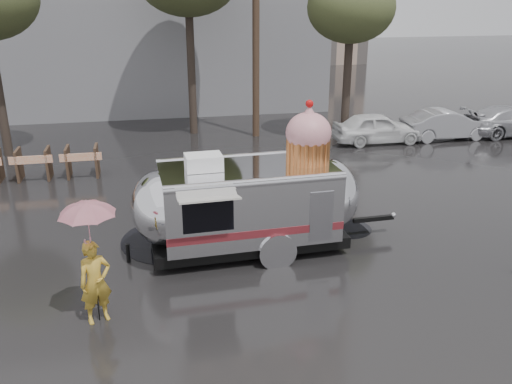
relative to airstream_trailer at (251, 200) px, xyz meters
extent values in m
plane|color=black|center=(-0.32, -3.68, -1.24)|extent=(120.00, 120.00, 0.00)
cylinder|color=black|center=(-1.66, 0.86, -1.23)|extent=(2.76, 2.76, 0.01)
cylinder|color=black|center=(2.60, 0.64, -1.23)|extent=(1.27, 1.27, 0.01)
cylinder|color=#473323|center=(2.18, 10.32, 3.26)|extent=(0.28, 0.28, 9.00)
cylinder|color=#382D26|center=(-0.32, 11.32, 2.14)|extent=(0.32, 0.32, 6.75)
cylinder|color=#382D26|center=(5.68, 9.32, 1.46)|extent=(0.32, 0.32, 5.40)
ellipsoid|color=#373F22|center=(5.68, 9.32, 3.86)|extent=(3.36, 3.36, 2.64)
cube|color=#473323|center=(-6.32, 6.32, -0.74)|extent=(0.08, 0.80, 1.00)
cube|color=#473323|center=(-5.42, 6.32, -0.74)|extent=(0.08, 0.80, 1.00)
cube|color=#E5590C|center=(-5.87, 5.94, -0.49)|extent=(1.30, 0.04, 0.25)
cube|color=#473323|center=(-4.82, 6.32, -0.74)|extent=(0.08, 0.80, 1.00)
cube|color=#473323|center=(-3.92, 6.32, -0.74)|extent=(0.08, 0.80, 1.00)
cube|color=#E5590C|center=(-4.37, 5.94, -0.49)|extent=(1.30, 0.04, 0.25)
imported|color=silver|center=(6.68, 8.32, -0.54)|extent=(4.00, 1.80, 1.40)
imported|color=#B2B2B7|center=(9.68, 8.32, -0.54)|extent=(4.00, 1.80, 1.40)
cube|color=silver|center=(-0.08, 0.00, 0.00)|extent=(3.97, 2.20, 1.59)
ellipsoid|color=silver|center=(1.86, 0.09, 0.00)|extent=(1.41, 2.09, 1.59)
ellipsoid|color=silver|center=(-2.02, -0.08, 0.00)|extent=(1.41, 2.09, 1.59)
cube|color=black|center=(-0.08, 0.00, -0.93)|extent=(4.49, 1.96, 0.27)
cylinder|color=black|center=(0.40, -0.89, -0.93)|extent=(0.63, 0.22, 0.62)
cylinder|color=black|center=(0.32, 0.93, -0.93)|extent=(0.63, 0.22, 0.62)
cylinder|color=silver|center=(0.40, -1.01, -0.89)|extent=(0.85, 0.13, 0.85)
cube|color=black|center=(3.09, 0.14, -0.80)|extent=(1.06, 0.15, 0.11)
sphere|color=silver|center=(3.62, 0.16, -0.75)|extent=(0.15, 0.15, 0.14)
cylinder|color=black|center=(-2.82, -0.12, -1.02)|extent=(0.09, 0.09, 0.44)
cube|color=maroon|center=(-0.04, -1.01, -0.40)|extent=(3.88, 0.20, 0.18)
cube|color=maroon|center=(-0.13, 1.01, -0.40)|extent=(3.88, 0.20, 0.18)
cube|color=black|center=(-1.10, -1.07, 0.13)|extent=(1.06, 0.08, 0.71)
cube|color=#A7A39A|center=(-1.09, -1.28, 0.57)|extent=(1.25, 0.49, 0.13)
cube|color=silver|center=(1.37, -0.96, -0.14)|extent=(0.53, 0.05, 1.15)
cube|color=white|center=(-1.05, -0.04, 0.97)|extent=(0.82, 0.61, 0.34)
cylinder|color=orange|center=(1.33, 0.06, 1.06)|extent=(0.96, 0.96, 0.53)
ellipsoid|color=pink|center=(1.33, 0.06, 1.48)|extent=(1.07, 1.07, 0.92)
cone|color=pink|center=(1.33, 0.06, 1.94)|extent=(0.46, 0.46, 0.35)
sphere|color=red|center=(1.33, 0.06, 2.14)|extent=(0.18, 0.18, 0.18)
imported|color=gold|center=(-3.30, -2.35, -0.45)|extent=(0.67, 0.57, 1.59)
imported|color=pink|center=(-3.30, -2.35, 0.73)|extent=(1.22, 1.22, 0.83)
cylinder|color=black|center=(-3.30, -2.35, -0.41)|extent=(0.02, 0.02, 1.65)
camera|label=1|loc=(-2.14, -11.29, 4.47)|focal=38.00mm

